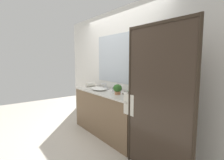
{
  "coord_description": "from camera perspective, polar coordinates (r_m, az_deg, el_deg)",
  "views": [
    {
      "loc": [
        2.8,
        -2.0,
        1.54
      ],
      "look_at": [
        0.15,
        0.0,
        1.15
      ],
      "focal_mm": 27.56,
      "sensor_mm": 36.0,
      "label": 1
    }
  ],
  "objects": [
    {
      "name": "amenity_bottle_shampoo",
      "position": [
        3.06,
        5.32,
        -4.51
      ],
      "size": [
        0.03,
        0.03,
        0.1
      ],
      "color": "silver",
      "rests_on": "vanity_cabinet"
    },
    {
      "name": "vanity_cabinet",
      "position": [
        3.61,
        -1.33,
        -10.85
      ],
      "size": [
        1.8,
        0.58,
        0.9
      ],
      "color": "brown",
      "rests_on": "ground_plane"
    },
    {
      "name": "shower_enclosure",
      "position": [
        2.42,
        12.66,
        -5.85
      ],
      "size": [
        1.2,
        0.59,
        2.0
      ],
      "color": "#2D2319",
      "rests_on": "ground_plane"
    },
    {
      "name": "rolled_towel_near_edge",
      "position": [
        4.15,
        -7.12,
        -1.48
      ],
      "size": [
        0.12,
        0.23,
        0.11
      ],
      "primitive_type": "cylinder",
      "rotation": [
        1.57,
        0.0,
        -0.07
      ],
      "color": "silver",
      "rests_on": "vanity_cabinet"
    },
    {
      "name": "sink_basin",
      "position": [
        3.67,
        -4.41,
        -2.86
      ],
      "size": [
        0.42,
        0.29,
        0.06
      ],
      "primitive_type": "ellipsoid",
      "color": "white",
      "rests_on": "vanity_cabinet"
    },
    {
      "name": "amenity_bottle_lotion",
      "position": [
        3.03,
        10.14,
        -4.82
      ],
      "size": [
        0.03,
        0.03,
        0.09
      ],
      "color": "white",
      "rests_on": "vanity_cabinet"
    },
    {
      "name": "amenity_bottle_conditioner",
      "position": [
        3.37,
        0.31,
        -3.46
      ],
      "size": [
        0.03,
        0.03,
        0.1
      ],
      "color": "silver",
      "rests_on": "vanity_cabinet"
    },
    {
      "name": "potted_plant",
      "position": [
        3.2,
        1.86,
        -2.94
      ],
      "size": [
        0.16,
        0.16,
        0.19
      ],
      "color": "#B77A51",
      "rests_on": "vanity_cabinet"
    },
    {
      "name": "faucet",
      "position": [
        3.77,
        -2.16,
        -2.38
      ],
      "size": [
        0.17,
        0.14,
        0.14
      ],
      "color": "silver",
      "rests_on": "vanity_cabinet"
    },
    {
      "name": "wall_back_with_mirror",
      "position": [
        3.66,
        2.89,
        3.06
      ],
      "size": [
        4.4,
        0.06,
        2.6
      ],
      "color": "silver",
      "rests_on": "ground_plane"
    },
    {
      "name": "ground_plane",
      "position": [
        3.77,
        -1.44,
        -17.42
      ],
      "size": [
        8.0,
        8.0,
        0.0
      ],
      "primitive_type": "plane",
      "color": "beige"
    }
  ]
}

